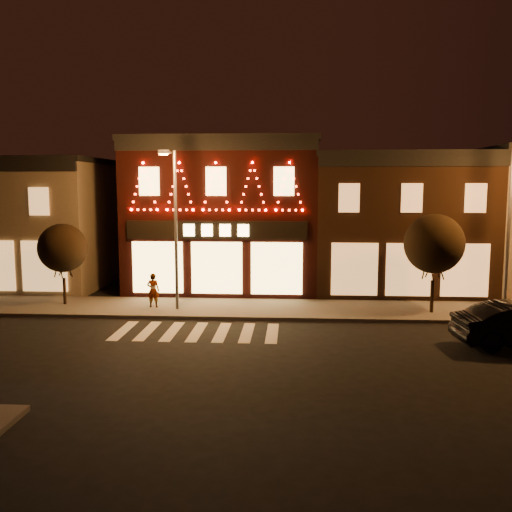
# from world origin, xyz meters

# --- Properties ---
(ground) EXTENTS (120.00, 120.00, 0.00)m
(ground) POSITION_xyz_m (0.00, 0.00, 0.00)
(ground) COLOR black
(ground) RESTS_ON ground
(sidewalk_far) EXTENTS (44.00, 4.00, 0.15)m
(sidewalk_far) POSITION_xyz_m (2.00, 8.00, 0.07)
(sidewalk_far) COLOR #47423D
(sidewalk_far) RESTS_ON ground
(building_left) EXTENTS (12.20, 8.28, 7.30)m
(building_left) POSITION_xyz_m (-13.00, 13.99, 3.66)
(building_left) COLOR #736851
(building_left) RESTS_ON ground
(building_pulp) EXTENTS (10.20, 8.34, 8.30)m
(building_pulp) POSITION_xyz_m (0.00, 13.98, 4.16)
(building_pulp) COLOR black
(building_pulp) RESTS_ON ground
(building_right_a) EXTENTS (9.20, 8.28, 7.50)m
(building_right_a) POSITION_xyz_m (9.50, 13.99, 3.76)
(building_right_a) COLOR #311C11
(building_right_a) RESTS_ON ground
(streetlamp_mid) EXTENTS (0.47, 1.65, 7.19)m
(streetlamp_mid) POSITION_xyz_m (-1.53, 7.24, 4.37)
(streetlamp_mid) COLOR #59595E
(streetlamp_mid) RESTS_ON sidewalk_far
(streetlamp_right) EXTENTS (0.59, 1.66, 7.23)m
(streetlamp_right) POSITION_xyz_m (13.20, 7.18, 4.39)
(streetlamp_right) COLOR #59595E
(streetlamp_right) RESTS_ON sidewalk_far
(tree_left) EXTENTS (2.31, 2.31, 3.86)m
(tree_left) POSITION_xyz_m (-7.10, 8.13, 2.85)
(tree_left) COLOR black
(tree_left) RESTS_ON sidewalk_far
(tree_right) EXTENTS (2.64, 2.64, 4.41)m
(tree_right) POSITION_xyz_m (10.03, 7.52, 3.24)
(tree_right) COLOR black
(tree_right) RESTS_ON sidewalk_far
(pedestrian) EXTENTS (0.60, 0.41, 1.60)m
(pedestrian) POSITION_xyz_m (-2.69, 7.72, 0.95)
(pedestrian) COLOR gray
(pedestrian) RESTS_ON sidewalk_far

